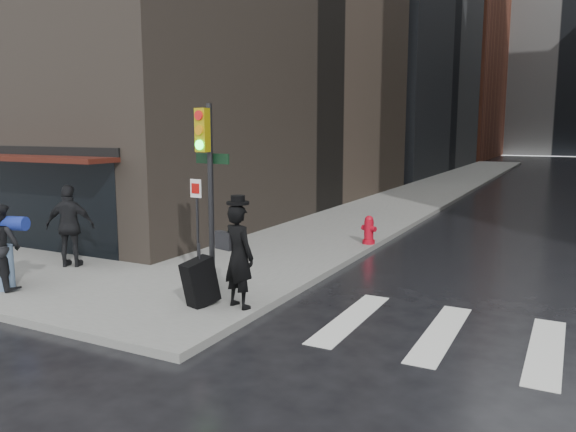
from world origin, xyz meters
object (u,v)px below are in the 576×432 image
Objects in this scene: traffic_light at (206,172)px; man_overcoat at (231,260)px; fire_hydrant at (369,231)px; man_jeans at (1,246)px; man_greycoat at (70,226)px.

man_overcoat is at bearing -29.28° from traffic_light.
traffic_light is at bearing -102.76° from fire_hydrant.
traffic_light is (3.77, 1.85, 1.51)m from man_jeans.
man_greycoat is 0.52× the size of traffic_light.
man_greycoat is 2.40× the size of fire_hydrant.
man_greycoat is 7.91m from fire_hydrant.
traffic_light is at bearing 152.08° from man_greycoat.
man_jeans is 4.46m from traffic_light.
man_greycoat reaches higher than fire_hydrant.
man_greycoat is at bearing -133.01° from fire_hydrant.
man_overcoat is 6.66m from fire_hydrant.
man_greycoat reaches higher than man_jeans.
traffic_light reaches higher than man_overcoat.
man_jeans is at bearing -147.82° from traffic_light.
traffic_light is (4.04, -0.16, 1.43)m from man_greycoat.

